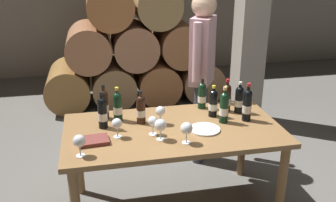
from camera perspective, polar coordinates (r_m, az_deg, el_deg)
name	(u,v)px	position (r m, az deg, el deg)	size (l,w,h in m)	color
barrel_stack	(134,52)	(5.40, -5.19, 7.35)	(2.49, 0.90, 1.69)	olive
stone_pillar	(251,20)	(4.67, 12.52, 11.90)	(0.32, 0.32, 2.60)	gray
dining_table	(173,138)	(3.00, 0.77, -5.66)	(1.70, 0.90, 0.76)	olive
wine_bottle_0	(227,98)	(3.26, 8.88, 0.52)	(0.07, 0.07, 0.29)	black
wine_bottle_1	(141,109)	(3.01, -4.13, -1.24)	(0.07, 0.07, 0.28)	black
wine_bottle_2	(239,99)	(3.26, 10.75, 0.27)	(0.07, 0.07, 0.28)	black
wine_bottle_3	(104,104)	(3.12, -9.67, -0.47)	(0.07, 0.07, 0.30)	black
wine_bottle_4	(247,105)	(3.11, 11.92, -0.56)	(0.07, 0.07, 0.32)	black
wine_bottle_5	(102,112)	(2.96, -9.90, -1.72)	(0.07, 0.07, 0.30)	black
wine_bottle_6	(224,107)	(3.04, 8.49, -0.93)	(0.07, 0.07, 0.30)	black
wine_bottle_7	(118,106)	(3.07, -7.64, -0.80)	(0.07, 0.07, 0.29)	black
wine_bottle_8	(213,103)	(3.15, 6.86, -0.29)	(0.07, 0.07, 0.27)	black
wine_bottle_9	(202,95)	(3.31, 5.18, 0.87)	(0.07, 0.07, 0.27)	black
wine_glass_0	(160,112)	(2.99, -1.17, -1.62)	(0.08, 0.08, 0.15)	white
wine_glass_1	(117,124)	(2.80, -7.75, -3.49)	(0.08, 0.08, 0.15)	white
wine_glass_2	(187,129)	(2.69, 2.83, -4.23)	(0.09, 0.09, 0.16)	white
wine_glass_3	(79,141)	(2.59, -13.31, -5.97)	(0.08, 0.08, 0.16)	white
wine_glass_4	(153,122)	(2.82, -2.34, -3.16)	(0.07, 0.07, 0.15)	white
wine_glass_5	(160,125)	(2.74, -1.15, -3.73)	(0.09, 0.09, 0.16)	white
tasting_notebook	(93,141)	(2.79, -11.23, -5.91)	(0.22, 0.16, 0.03)	brown
serving_plate	(205,129)	(2.94, 5.61, -4.28)	(0.24, 0.24, 0.01)	white
sommelier_presenting	(202,64)	(3.65, 5.19, 5.59)	(0.32, 0.44, 1.72)	#383842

